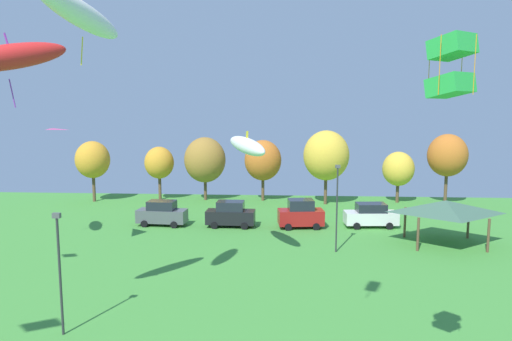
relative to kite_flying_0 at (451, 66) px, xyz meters
name	(u,v)px	position (x,y,z in m)	size (l,w,h in m)	color
kite_flying_0	(451,66)	(0.00, 0.00, 0.00)	(1.38, 1.40, 1.74)	green
kite_flying_3	(71,140)	(-19.63, 18.16, -3.23)	(1.89, 2.29, 0.11)	#E54C93
kite_flying_5	(80,14)	(-13.62, 7.19, 3.03)	(2.62, 5.31, 3.35)	white
kite_flying_6	(10,57)	(-16.38, 6.22, 1.09)	(4.25, 4.44, 3.24)	red
kite_flying_8	(247,146)	(-7.12, 17.65, -3.56)	(3.50, 4.85, 1.81)	white
parked_car_leftmost	(162,213)	(-15.96, 27.97, -10.71)	(4.68, 2.19, 2.35)	#4C5156
parked_car_second_from_left	(231,214)	(-9.49, 27.88, -10.69)	(4.51, 2.10, 2.40)	black
parked_car_third_from_left	(301,214)	(-3.02, 27.92, -10.59)	(4.29, 2.47, 2.64)	maroon
parked_car_rightmost_in_row	(371,215)	(3.44, 28.59, -10.76)	(4.92, 2.29, 2.23)	silver
park_pavilion	(446,207)	(8.29, 23.37, -8.79)	(6.77, 4.95, 3.60)	brown
light_post_0	(60,267)	(-15.09, 6.93, -8.49)	(0.36, 0.20, 5.96)	#2D2D33
light_post_1	(337,204)	(-0.59, 20.81, -8.13)	(0.36, 0.20, 6.68)	#2D2D33
treeline_tree_0	(93,160)	(-27.06, 38.78, -6.91)	(3.97, 3.97, 7.17)	brown
treeline_tree_1	(159,163)	(-19.56, 40.34, -7.39)	(3.50, 3.50, 6.43)	brown
treeline_tree_2	(205,160)	(-14.05, 40.58, -7.02)	(4.94, 4.94, 7.57)	brown
treeline_tree_3	(263,160)	(-7.11, 40.61, -7.03)	(4.38, 4.38, 7.26)	brown
treeline_tree_4	(326,156)	(0.19, 38.91, -6.25)	(5.18, 5.18, 8.48)	brown
treeline_tree_5	(398,169)	(8.69, 40.40, -7.91)	(3.64, 3.64, 5.98)	brown
treeline_tree_6	(447,155)	(14.06, 40.03, -6.26)	(4.43, 4.43, 8.07)	brown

